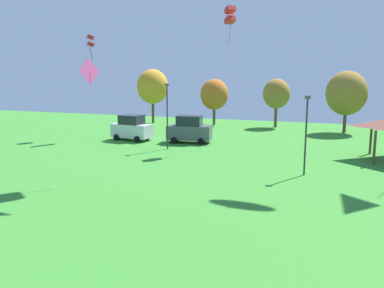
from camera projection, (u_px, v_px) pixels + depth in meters
kite_flying_5 at (230, 15)px, 36.00m from camera, size 1.18×1.18×3.22m
kite_flying_8 at (91, 41)px, 42.82m from camera, size 1.00×0.99×2.74m
kite_flying_9 at (89, 71)px, 40.68m from camera, size 0.63×2.65×2.68m
parked_car_leftmost at (132, 128)px, 41.24m from camera, size 4.30×2.41×2.58m
parked_car_second_from_left at (189, 130)px, 39.76m from camera, size 4.48×2.46×2.69m
light_post_0 at (167, 112)px, 36.03m from camera, size 0.36×0.20×5.87m
light_post_1 at (306, 130)px, 26.83m from camera, size 0.36×0.20×5.34m
treeline_tree_0 at (153, 87)px, 54.72m from camera, size 4.21×4.21×7.26m
treeline_tree_1 at (214, 95)px, 53.12m from camera, size 3.66×3.66×5.99m
treeline_tree_2 at (276, 94)px, 50.58m from camera, size 3.36×3.36×6.06m
treeline_tree_3 at (346, 93)px, 45.76m from camera, size 4.54×4.54×7.02m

